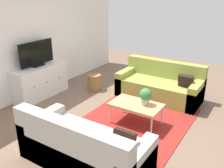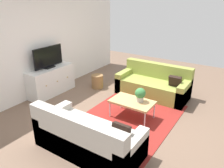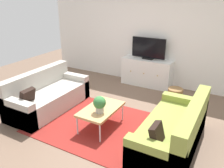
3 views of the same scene
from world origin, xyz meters
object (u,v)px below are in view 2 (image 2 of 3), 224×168
wicker_basket (97,81)px  coffee_table (132,102)px  couch_left_side (86,139)px  couch_right_side (154,85)px  potted_plant (140,94)px  tv_console (51,81)px  flat_screen_tv (48,57)px

wicker_basket → coffee_table: bearing=-119.8°
couch_left_side → couch_right_side: same height
couch_right_side → wicker_basket: couch_right_side is taller
couch_right_side → potted_plant: size_ratio=5.99×
coffee_table → wicker_basket: (0.95, 1.66, -0.19)m
couch_left_side → tv_console: 2.77m
couch_left_side → potted_plant: bearing=-8.6°
wicker_basket → couch_left_side: bearing=-147.0°
tv_console → wicker_basket: (1.01, -0.80, -0.18)m
flat_screen_tv → couch_right_side: bearing=-58.8°
flat_screen_tv → wicker_basket: bearing=-39.1°
coffee_table → flat_screen_tv: 2.56m
coffee_table → flat_screen_tv: bearing=91.3°
coffee_table → wicker_basket: size_ratio=2.40×
potted_plant → tv_console: tv_console is taller
flat_screen_tv → couch_left_side: bearing=-120.7°
wicker_basket → flat_screen_tv: bearing=140.9°
couch_left_side → tv_console: size_ratio=1.38×
wicker_basket → potted_plant: bearing=-116.0°
coffee_table → tv_console: tv_console is taller
couch_left_side → potted_plant: 1.59m
flat_screen_tv → tv_console: bearing=-90.0°
couch_left_side → potted_plant: size_ratio=5.99×
coffee_table → couch_left_side: bearing=176.7°
couch_right_side → flat_screen_tv: size_ratio=2.04×
couch_right_side → coffee_table: couch_right_side is taller
potted_plant → coffee_table: bearing=114.5°
potted_plant → couch_left_side: bearing=171.4°
couch_left_side → flat_screen_tv: bearing=59.3°
coffee_table → potted_plant: (0.07, -0.15, 0.20)m
potted_plant → tv_console: 2.62m
couch_right_side → tv_console: size_ratio=1.38×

